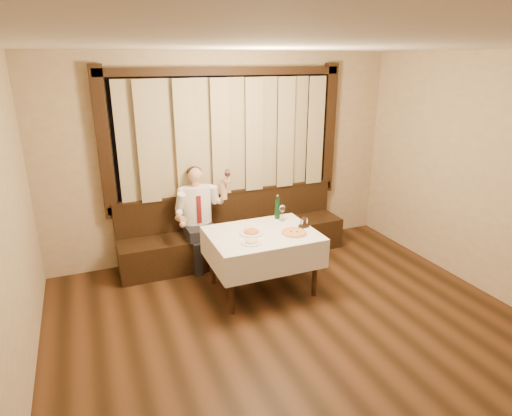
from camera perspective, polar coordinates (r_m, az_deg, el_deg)
name	(u,v)px	position (r m, az deg, el deg)	size (l,w,h in m)	color
room	(292,189)	(4.20, 4.81, 2.57)	(5.01, 6.01, 2.81)	black
banquette	(234,236)	(6.12, -2.94, -3.75)	(3.20, 0.61, 0.94)	black
dining_table	(262,241)	(5.11, 0.85, -4.39)	(1.27, 0.97, 0.76)	black
pizza	(294,233)	(5.05, 5.07, -3.29)	(0.31, 0.31, 0.03)	white
pasta_red	(251,230)	(5.02, -0.64, -3.01)	(0.29, 0.29, 0.10)	white
pasta_cream	(251,240)	(4.77, -0.64, -4.33)	(0.24, 0.24, 0.08)	white
green_bottle	(277,209)	(5.47, 2.87, -0.08)	(0.07, 0.07, 0.31)	#104C20
table_wine_glass	(282,209)	(5.39, 3.51, -0.16)	(0.08, 0.08, 0.21)	white
cruet_caddy	(304,224)	(5.23, 6.41, -2.12)	(0.13, 0.09, 0.13)	black
seated_man	(199,210)	(5.72, -7.67, -0.27)	(0.75, 0.56, 1.38)	black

